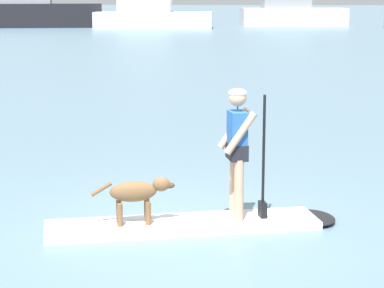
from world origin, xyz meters
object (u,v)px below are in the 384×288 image
at_px(person_paddler, 238,145).
at_px(moored_boat_port, 291,9).
at_px(dog, 137,193).
at_px(moored_boat_far_port, 27,11).
at_px(paddleboard, 201,224).
at_px(marker_buoy, 237,135).
at_px(moored_boat_far_starboard, 151,14).

bearing_deg(person_paddler, moored_boat_port, 88.74).
height_order(person_paddler, dog, person_paddler).
xyz_separation_m(dog, moored_boat_port, (2.59, 62.25, 1.06)).
xyz_separation_m(person_paddler, dog, (-1.23, -0.37, -0.57)).
bearing_deg(moored_boat_port, moored_boat_far_port, -165.81).
bearing_deg(moored_boat_far_port, dog, -69.65).
height_order(paddleboard, marker_buoy, marker_buoy).
distance_m(dog, moored_boat_port, 62.31).
xyz_separation_m(paddleboard, moored_boat_port, (1.82, 62.01, 1.51)).
relative_size(paddleboard, moored_boat_far_port, 0.29).
distance_m(moored_boat_port, marker_buoy, 56.66).
xyz_separation_m(moored_boat_far_starboard, moored_boat_port, (12.21, 6.11, 0.30)).
distance_m(person_paddler, moored_boat_port, 61.89).
height_order(dog, marker_buoy, marker_buoy).
bearing_deg(moored_boat_far_port, moored_boat_far_starboard, -0.88).
bearing_deg(paddleboard, marker_buoy, 88.42).
distance_m(dog, marker_buoy, 5.71).
distance_m(paddleboard, person_paddler, 1.13).
distance_m(paddleboard, marker_buoy, 5.40).
height_order(paddleboard, moored_boat_port, moored_boat_port).
relative_size(person_paddler, moored_boat_far_port, 0.13).
height_order(person_paddler, moored_boat_port, moored_boat_port).
height_order(person_paddler, moored_boat_far_starboard, moored_boat_far_starboard).
xyz_separation_m(moored_boat_far_port, moored_boat_far_starboard, (11.26, -0.17, -0.20)).
bearing_deg(paddleboard, dog, -163.13).
bearing_deg(paddleboard, moored_boat_port, 88.32).
bearing_deg(moored_boat_far_starboard, person_paddler, -78.98).
bearing_deg(paddleboard, moored_boat_far_starboard, 100.53).
distance_m(moored_boat_far_port, marker_buoy, 55.18).
bearing_deg(dog, person_paddler, 16.87).
distance_m(dog, moored_boat_far_port, 60.07).
relative_size(person_paddler, moored_boat_port, 0.14).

